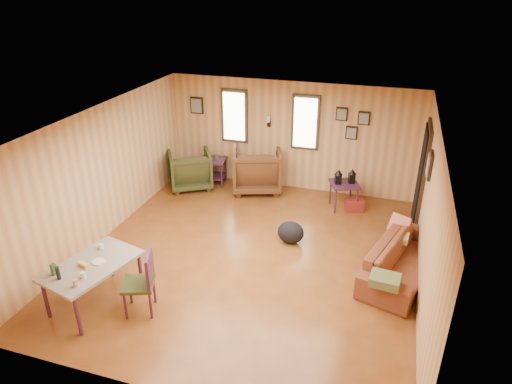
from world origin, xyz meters
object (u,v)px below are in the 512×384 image
Objects in this scene: side_table at (345,182)px; recliner_brown at (257,167)px; end_table at (213,167)px; sofa at (405,254)px; recliner_green at (190,168)px; dining_table at (91,268)px.

recliner_brown is at bearing 170.46° from side_table.
end_table is at bearing 173.53° from side_table.
sofa is 2.83× the size of end_table.
side_table is (1.97, -0.33, 0.06)m from recliner_brown.
recliner_green is (-1.47, -0.32, -0.07)m from recliner_brown.
end_table is 4.48m from dining_table.
sofa is at bearing 124.44° from recliner_brown.
sofa is 4.01m from recliner_brown.
recliner_brown is 2.00m from side_table.
end_table is 0.84× the size of side_table.
end_table is at bearing -173.27° from recliner_green.
side_table is at bearing 68.02° from dining_table.
recliner_brown is 1.51m from recliner_green.
sofa is 2.23× the size of recliner_green.
sofa is at bearing -29.55° from end_table.
side_table reaches higher than sofa.
sofa is at bearing -59.21° from side_table.
recliner_brown is 1.23× the size of side_table.
recliner_green is at bearing -142.03° from end_table.
dining_table is at bearing -90.52° from end_table.
recliner_green is at bearing 83.01° from sofa.
recliner_green is 4.17m from dining_table.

